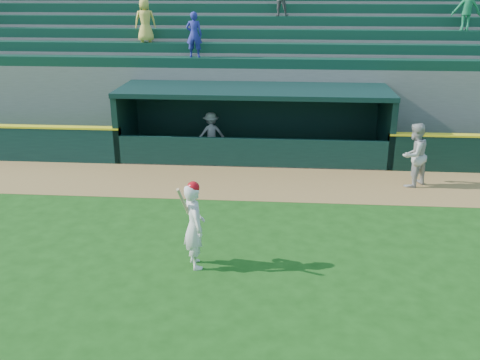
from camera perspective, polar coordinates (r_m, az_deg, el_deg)
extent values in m
plane|color=#164511|center=(12.20, -0.60, -8.34)|extent=(120.00, 120.00, 0.00)
cube|color=olive|center=(16.66, 0.90, -0.30)|extent=(40.00, 3.00, 0.01)
imported|color=#A8A8A2|center=(16.96, 18.07, 2.54)|extent=(1.21, 1.19, 1.97)
imported|color=#A7A7A2|center=(19.40, -3.10, 5.00)|extent=(1.11, 0.84, 1.53)
cube|color=slate|center=(19.30, 1.43, 2.63)|extent=(9.00, 2.60, 0.04)
cube|color=black|center=(19.77, -12.05, 6.02)|extent=(0.20, 2.60, 2.30)
cube|color=black|center=(19.31, 15.28, 5.42)|extent=(0.20, 2.60, 2.30)
cube|color=black|center=(20.25, 1.67, 6.78)|extent=(9.40, 0.20, 2.30)
cube|color=black|center=(18.73, 1.49, 9.54)|extent=(9.40, 2.80, 0.16)
cube|color=black|center=(17.99, 1.23, 2.93)|extent=(9.00, 0.16, 1.00)
cube|color=brown|center=(20.00, 1.56, 3.95)|extent=(8.40, 0.45, 0.10)
cube|color=slate|center=(20.70, 1.75, 7.94)|extent=(34.00, 0.85, 2.91)
cube|color=#0F3828|center=(20.30, 1.78, 12.38)|extent=(34.00, 0.60, 0.36)
cube|color=slate|center=(21.48, 1.87, 9.00)|extent=(34.00, 0.85, 3.36)
cube|color=#0F3828|center=(21.08, 1.91, 13.90)|extent=(34.00, 0.60, 0.36)
cube|color=slate|center=(22.28, 1.99, 9.99)|extent=(34.00, 0.85, 3.81)
cube|color=#0F3828|center=(21.89, 2.04, 15.31)|extent=(34.00, 0.60, 0.36)
cube|color=slate|center=(23.08, 2.09, 10.90)|extent=(34.00, 0.85, 4.26)
cube|color=#0F3828|center=(22.70, 2.15, 16.62)|extent=(34.00, 0.60, 0.36)
cube|color=slate|center=(23.88, 2.19, 11.76)|extent=(34.00, 0.85, 4.71)
cube|color=#0F3828|center=(23.53, 2.26, 17.84)|extent=(34.00, 0.60, 0.36)
cube|color=slate|center=(24.69, 2.29, 12.56)|extent=(34.00, 0.85, 5.16)
cube|color=slate|center=(25.51, 2.37, 13.31)|extent=(34.00, 0.85, 5.61)
cube|color=slate|center=(26.08, 2.43, 13.46)|extent=(34.50, 0.30, 5.61)
imported|color=navy|center=(20.45, -4.92, 15.19)|extent=(0.60, 0.39, 1.63)
imported|color=#186D41|center=(22.89, 23.04, 16.53)|extent=(1.09, 0.67, 1.64)
imported|color=gold|center=(21.66, -10.08, 16.42)|extent=(0.89, 0.69, 1.62)
imported|color=silver|center=(11.52, -4.89, -4.92)|extent=(0.69, 0.82, 1.90)
sphere|color=#BB0A12|center=(11.18, -5.02, -0.82)|extent=(0.27, 0.27, 0.27)
cylinder|color=#CFB384|center=(11.09, -6.08, -2.31)|extent=(0.20, 0.51, 0.76)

